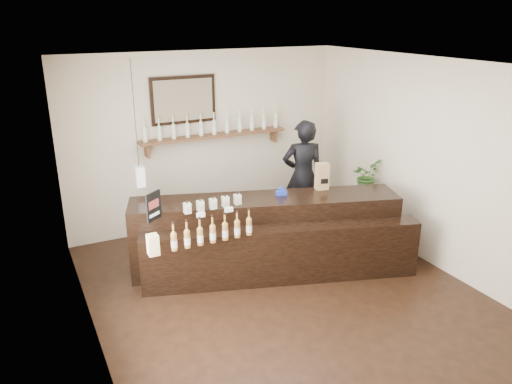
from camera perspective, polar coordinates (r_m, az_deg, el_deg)
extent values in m
plane|color=black|center=(6.46, 2.86, -11.20)|extent=(5.00, 5.00, 0.00)
plane|color=beige|center=(8.04, -5.78, 5.86)|extent=(4.50, 0.00, 4.50)
plane|color=beige|center=(4.07, 20.97, -9.83)|extent=(4.50, 0.00, 4.50)
plane|color=beige|center=(5.19, -19.08, -3.09)|extent=(0.00, 5.00, 5.00)
plane|color=beige|center=(7.20, 18.89, 3.22)|extent=(0.00, 5.00, 5.00)
plane|color=white|center=(5.56, 3.36, 14.37)|extent=(5.00, 5.00, 0.00)
cube|color=brown|center=(7.93, -4.79, 6.45)|extent=(2.40, 0.25, 0.04)
cube|color=brown|center=(7.66, -12.37, 4.66)|extent=(0.04, 0.20, 0.20)
cube|color=brown|center=(8.43, 2.01, 6.47)|extent=(0.04, 0.20, 0.20)
cube|color=black|center=(7.76, -8.32, 10.38)|extent=(1.02, 0.04, 0.72)
cube|color=#413929|center=(7.73, -8.26, 10.36)|extent=(0.92, 0.01, 0.62)
cube|color=white|center=(6.88, -13.14, 1.74)|extent=(0.12, 0.12, 0.28)
cylinder|color=black|center=(6.68, -13.70, 8.65)|extent=(0.01, 0.01, 1.41)
cylinder|color=beige|center=(7.57, -12.59, 6.35)|extent=(0.07, 0.07, 0.20)
cone|color=beige|center=(7.55, -12.66, 7.29)|extent=(0.07, 0.07, 0.05)
cylinder|color=beige|center=(7.53, -12.69, 7.73)|extent=(0.02, 0.02, 0.07)
cylinder|color=#EFBF46|center=(7.52, -12.72, 8.08)|extent=(0.03, 0.03, 0.02)
cylinder|color=white|center=(7.58, -12.58, 6.20)|extent=(0.07, 0.07, 0.09)
cylinder|color=beige|center=(7.63, -10.98, 6.56)|extent=(0.07, 0.07, 0.20)
cone|color=beige|center=(7.60, -11.05, 7.49)|extent=(0.07, 0.07, 0.05)
cylinder|color=beige|center=(7.59, -11.08, 7.93)|extent=(0.02, 0.02, 0.07)
cylinder|color=#EFBF46|center=(7.58, -11.10, 8.28)|extent=(0.03, 0.03, 0.02)
cylinder|color=white|center=(7.63, -10.97, 6.41)|extent=(0.07, 0.07, 0.09)
cylinder|color=beige|center=(7.69, -9.40, 6.76)|extent=(0.07, 0.07, 0.20)
cone|color=beige|center=(7.66, -9.46, 7.68)|extent=(0.07, 0.07, 0.05)
cylinder|color=beige|center=(7.65, -9.48, 8.12)|extent=(0.02, 0.02, 0.07)
cylinder|color=#EFBF46|center=(7.64, -9.50, 8.47)|extent=(0.03, 0.03, 0.02)
cylinder|color=white|center=(7.69, -9.39, 6.61)|extent=(0.07, 0.07, 0.09)
cylinder|color=beige|center=(7.75, -7.84, 6.95)|extent=(0.07, 0.07, 0.20)
cone|color=beige|center=(7.73, -7.89, 7.87)|extent=(0.07, 0.07, 0.05)
cylinder|color=beige|center=(7.72, -7.91, 8.30)|extent=(0.02, 0.02, 0.07)
cylinder|color=#EFBF46|center=(7.71, -7.93, 8.64)|extent=(0.03, 0.03, 0.02)
cylinder|color=white|center=(7.76, -7.84, 6.80)|extent=(0.07, 0.07, 0.09)
cylinder|color=beige|center=(7.83, -6.31, 7.13)|extent=(0.07, 0.07, 0.20)
cone|color=beige|center=(7.80, -6.35, 8.04)|extent=(0.07, 0.07, 0.05)
cylinder|color=beige|center=(7.79, -6.37, 8.47)|extent=(0.02, 0.02, 0.07)
cylinder|color=#EFBF46|center=(7.78, -6.38, 8.81)|extent=(0.03, 0.03, 0.02)
cylinder|color=white|center=(7.83, -6.31, 6.99)|extent=(0.07, 0.07, 0.09)
cylinder|color=beige|center=(7.90, -4.81, 7.31)|extent=(0.07, 0.07, 0.20)
cone|color=beige|center=(7.88, -4.84, 8.21)|extent=(0.07, 0.07, 0.05)
cylinder|color=beige|center=(7.86, -4.85, 8.64)|extent=(0.02, 0.02, 0.07)
cylinder|color=#EFBF46|center=(7.86, -4.86, 8.97)|extent=(0.03, 0.03, 0.02)
cylinder|color=white|center=(7.91, -4.81, 7.16)|extent=(0.07, 0.07, 0.09)
cylinder|color=beige|center=(7.98, -3.34, 7.47)|extent=(0.07, 0.07, 0.20)
cone|color=beige|center=(7.96, -3.35, 8.37)|extent=(0.07, 0.07, 0.05)
cylinder|color=beige|center=(7.95, -3.36, 8.79)|extent=(0.02, 0.02, 0.07)
cylinder|color=#EFBF46|center=(7.94, -3.37, 9.12)|extent=(0.03, 0.03, 0.02)
cylinder|color=white|center=(7.99, -3.33, 7.33)|extent=(0.07, 0.07, 0.09)
cylinder|color=beige|center=(8.07, -1.89, 7.63)|extent=(0.07, 0.07, 0.20)
cone|color=beige|center=(8.05, -1.90, 8.52)|extent=(0.07, 0.07, 0.05)
cylinder|color=beige|center=(8.03, -1.91, 8.93)|extent=(0.02, 0.02, 0.07)
cylinder|color=#EFBF46|center=(8.03, -1.91, 9.26)|extent=(0.03, 0.03, 0.02)
cylinder|color=white|center=(8.08, -1.89, 7.49)|extent=(0.07, 0.07, 0.09)
cylinder|color=beige|center=(8.16, -0.48, 7.78)|extent=(0.07, 0.07, 0.20)
cone|color=beige|center=(8.14, -0.48, 8.66)|extent=(0.07, 0.07, 0.05)
cylinder|color=beige|center=(8.13, -0.48, 9.07)|extent=(0.02, 0.02, 0.07)
cylinder|color=#EFBF46|center=(8.12, -0.48, 9.40)|extent=(0.03, 0.03, 0.02)
cylinder|color=white|center=(8.17, -0.48, 7.64)|extent=(0.07, 0.07, 0.09)
cylinder|color=beige|center=(8.26, 0.91, 7.92)|extent=(0.07, 0.07, 0.20)
cone|color=beige|center=(8.24, 0.91, 8.79)|extent=(0.07, 0.07, 0.05)
cylinder|color=beige|center=(8.23, 0.91, 9.20)|extent=(0.02, 0.02, 0.07)
cylinder|color=#EFBF46|center=(8.22, 0.91, 9.52)|extent=(0.03, 0.03, 0.02)
cylinder|color=white|center=(8.27, 0.90, 7.79)|extent=(0.07, 0.07, 0.09)
cylinder|color=beige|center=(8.36, 2.26, 8.06)|extent=(0.07, 0.07, 0.20)
cone|color=beige|center=(8.34, 2.27, 8.91)|extent=(0.07, 0.07, 0.05)
cylinder|color=beige|center=(8.33, 2.27, 9.32)|extent=(0.02, 0.02, 0.07)
cylinder|color=#EFBF46|center=(8.32, 2.28, 9.64)|extent=(0.03, 0.03, 0.02)
cylinder|color=white|center=(8.37, 2.25, 7.92)|extent=(0.07, 0.07, 0.09)
cube|color=black|center=(6.83, 1.06, -4.61)|extent=(3.61, 1.71, 1.00)
cube|color=black|center=(6.50, 3.02, -7.13)|extent=(3.51, 1.41, 0.76)
cube|color=white|center=(6.05, -6.33, -2.60)|extent=(0.10, 0.04, 0.05)
cube|color=white|center=(6.17, -3.12, -2.03)|extent=(0.10, 0.04, 0.05)
cube|color=beige|center=(5.74, -11.65, -6.47)|extent=(0.12, 0.12, 0.12)
cube|color=beige|center=(5.69, -11.73, -5.39)|extent=(0.12, 0.12, 0.12)
cube|color=beige|center=(6.16, -7.86, -1.84)|extent=(0.08, 0.08, 0.13)
cube|color=#CFA1AE|center=(6.12, -7.71, -1.98)|extent=(0.07, 0.00, 0.06)
cylinder|color=black|center=(6.13, -7.89, -1.11)|extent=(0.02, 0.02, 0.03)
cube|color=beige|center=(6.21, -6.39, -1.58)|extent=(0.08, 0.08, 0.13)
cube|color=#CFA1AE|center=(6.17, -6.23, -1.73)|extent=(0.07, 0.00, 0.06)
cylinder|color=black|center=(6.18, -6.42, -0.86)|extent=(0.02, 0.02, 0.03)
cube|color=beige|center=(6.26, -4.94, -1.33)|extent=(0.08, 0.08, 0.13)
cube|color=#CFA1AE|center=(6.22, -4.78, -1.48)|extent=(0.07, 0.00, 0.06)
cylinder|color=black|center=(6.23, -4.96, -0.62)|extent=(0.02, 0.02, 0.03)
cube|color=beige|center=(6.32, -3.52, -1.09)|extent=(0.08, 0.08, 0.13)
cube|color=#CFA1AE|center=(6.28, -3.35, -1.23)|extent=(0.07, 0.00, 0.06)
cylinder|color=black|center=(6.29, -3.54, -0.38)|extent=(0.02, 0.02, 0.03)
cube|color=beige|center=(6.39, -2.13, -0.85)|extent=(0.08, 0.08, 0.13)
cube|color=#CFA1AE|center=(6.35, -1.95, -0.98)|extent=(0.07, 0.00, 0.06)
cylinder|color=black|center=(6.36, -2.14, -0.14)|extent=(0.02, 0.02, 0.03)
cylinder|color=olive|center=(5.78, -9.35, -5.66)|extent=(0.07, 0.07, 0.20)
cone|color=olive|center=(5.73, -9.42, -4.52)|extent=(0.07, 0.07, 0.05)
cylinder|color=olive|center=(5.71, -9.46, -3.97)|extent=(0.02, 0.02, 0.07)
cylinder|color=black|center=(5.69, -9.48, -3.54)|extent=(0.03, 0.03, 0.02)
cylinder|color=white|center=(5.79, -9.34, -5.85)|extent=(0.07, 0.07, 0.09)
cylinder|color=olive|center=(5.83, -7.86, -5.38)|extent=(0.07, 0.07, 0.20)
cone|color=olive|center=(5.77, -7.92, -4.24)|extent=(0.07, 0.07, 0.05)
cylinder|color=olive|center=(5.75, -7.95, -3.70)|extent=(0.02, 0.02, 0.07)
cylinder|color=black|center=(5.73, -7.97, -3.27)|extent=(0.03, 0.03, 0.02)
cylinder|color=white|center=(5.83, -7.86, -5.57)|extent=(0.07, 0.07, 0.09)
cylinder|color=olive|center=(5.87, -6.40, -5.11)|extent=(0.07, 0.07, 0.20)
cone|color=olive|center=(5.82, -6.45, -3.97)|extent=(0.07, 0.07, 0.05)
cylinder|color=olive|center=(5.80, -6.47, -3.43)|extent=(0.02, 0.02, 0.07)
cylinder|color=black|center=(5.78, -6.49, -3.00)|extent=(0.03, 0.03, 0.02)
cylinder|color=white|center=(5.88, -6.39, -5.29)|extent=(0.07, 0.07, 0.09)
cylinder|color=olive|center=(5.92, -4.96, -4.83)|extent=(0.07, 0.07, 0.20)
cone|color=olive|center=(5.87, -5.00, -3.70)|extent=(0.07, 0.07, 0.05)
cylinder|color=olive|center=(5.85, -5.01, -3.16)|extent=(0.02, 0.02, 0.07)
cylinder|color=black|center=(5.83, -5.03, -2.74)|extent=(0.03, 0.03, 0.02)
cylinder|color=white|center=(5.93, -4.96, -5.01)|extent=(0.07, 0.07, 0.09)
cylinder|color=olive|center=(5.98, -3.55, -4.55)|extent=(0.07, 0.07, 0.20)
cone|color=olive|center=(5.93, -3.57, -3.43)|extent=(0.07, 0.07, 0.05)
cylinder|color=olive|center=(5.90, -3.59, -2.90)|extent=(0.02, 0.02, 0.07)
cylinder|color=black|center=(5.88, -3.60, -2.48)|extent=(0.03, 0.03, 0.02)
cylinder|color=white|center=(5.99, -3.54, -4.73)|extent=(0.07, 0.07, 0.09)
cylinder|color=olive|center=(6.03, -2.16, -4.28)|extent=(0.07, 0.07, 0.20)
cone|color=olive|center=(5.98, -2.18, -3.17)|extent=(0.07, 0.07, 0.05)
cylinder|color=olive|center=(5.96, -2.19, -2.64)|extent=(0.02, 0.02, 0.07)
cylinder|color=black|center=(5.94, -2.19, -2.22)|extent=(0.03, 0.03, 0.02)
cylinder|color=white|center=(6.04, -2.16, -4.46)|extent=(0.07, 0.07, 0.09)
cylinder|color=olive|center=(6.10, -0.80, -4.01)|extent=(0.07, 0.07, 0.20)
cone|color=olive|center=(6.05, -0.81, -2.91)|extent=(0.07, 0.07, 0.05)
cylinder|color=olive|center=(6.02, -0.81, -2.38)|extent=(0.02, 0.02, 0.07)
cylinder|color=black|center=(6.00, -0.82, -1.97)|extent=(0.03, 0.03, 0.02)
cylinder|color=white|center=(6.10, -0.80, -4.18)|extent=(0.07, 0.07, 0.09)
cube|color=black|center=(5.99, -11.62, -1.61)|extent=(0.22, 0.16, 0.35)
cube|color=brown|center=(5.97, -11.61, -1.38)|extent=(0.15, 0.11, 0.10)
cube|color=white|center=(6.02, -11.52, -2.53)|extent=(0.15, 0.11, 0.04)
cube|color=#9D744C|center=(6.96, 7.55, 1.79)|extent=(0.19, 0.16, 0.37)
cube|color=black|center=(6.93, 7.84, 1.22)|extent=(0.10, 0.02, 0.07)
cube|color=#1A32B9|center=(6.72, 2.90, -0.11)|extent=(0.15, 0.09, 0.07)
cylinder|color=#1A32B9|center=(6.71, 2.91, 0.28)|extent=(0.08, 0.05, 0.08)
cube|color=brown|center=(8.02, 12.14, -2.31)|extent=(0.37, 0.51, 0.73)
imported|color=#396829|center=(7.81, 12.45, 1.82)|extent=(0.57, 0.56, 0.48)
imported|color=black|center=(7.85, 5.38, 2.63)|extent=(0.86, 0.69, 2.03)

